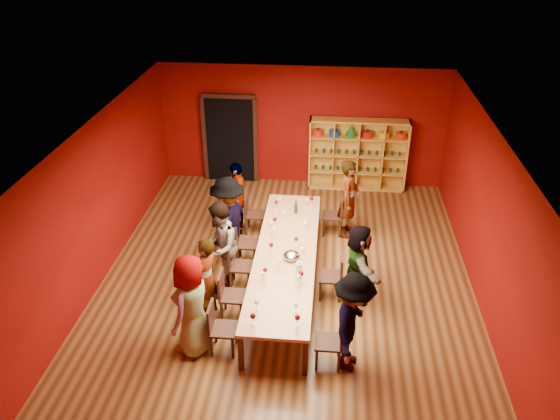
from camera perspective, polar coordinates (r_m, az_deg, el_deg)
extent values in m
cube|color=#543116|center=(10.40, 0.58, -7.97)|extent=(7.10, 9.10, 0.02)
cube|color=#6D0805|center=(13.64, 2.33, 8.74)|extent=(7.10, 0.02, 3.00)
cube|color=#6D0805|center=(10.43, -18.97, 0.23)|extent=(0.02, 9.10, 3.00)
cube|color=#6D0805|center=(9.94, 21.23, -1.70)|extent=(0.02, 9.10, 3.00)
cube|color=silver|center=(8.90, 0.68, 7.69)|extent=(7.10, 9.10, 0.02)
cube|color=#B77F4C|center=(9.97, 0.60, -4.64)|extent=(1.10, 4.50, 0.06)
cube|color=black|center=(8.58, -4.11, -14.63)|extent=(0.08, 0.08, 0.69)
cube|color=black|center=(12.05, -0.81, -0.25)|extent=(0.08, 0.08, 0.69)
cube|color=black|center=(8.50, 2.65, -15.10)|extent=(0.08, 0.08, 0.69)
cube|color=black|center=(11.99, 3.85, -0.47)|extent=(0.08, 0.08, 0.69)
cube|color=black|center=(13.93, -5.20, 7.32)|extent=(1.20, 0.14, 2.20)
cube|color=black|center=(13.48, -5.47, 11.75)|extent=(1.32, 0.06, 0.10)
cube|color=black|center=(14.00, -7.88, 7.28)|extent=(0.10, 0.06, 2.20)
cube|color=black|center=(13.77, -2.56, 7.14)|extent=(0.10, 0.06, 2.20)
cube|color=gold|center=(13.64, 3.14, 6.00)|extent=(0.04, 0.40, 1.80)
cube|color=gold|center=(13.76, 13.04, 5.47)|extent=(0.04, 0.40, 1.80)
cube|color=gold|center=(13.33, 8.38, 9.23)|extent=(2.40, 0.40, 0.04)
cube|color=gold|center=(14.02, 7.87, 2.46)|extent=(2.40, 0.40, 0.04)
cube|color=gold|center=(13.83, 8.10, 6.07)|extent=(2.40, 0.02, 1.80)
cube|color=gold|center=(13.84, 7.99, 4.05)|extent=(2.36, 0.38, 0.03)
cube|color=gold|center=(13.65, 8.12, 5.76)|extent=(2.36, 0.38, 0.03)
cube|color=gold|center=(13.48, 8.25, 7.51)|extent=(2.36, 0.38, 0.03)
cube|color=gold|center=(13.63, 5.59, 5.89)|extent=(0.03, 0.38, 1.76)
cube|color=gold|center=(13.65, 8.12, 5.76)|extent=(0.03, 0.38, 1.76)
cube|color=gold|center=(13.69, 10.63, 5.62)|extent=(0.03, 0.38, 1.76)
cylinder|color=red|center=(13.43, 3.98, 8.08)|extent=(0.26, 0.26, 0.15)
sphere|color=black|center=(13.40, 3.99, 8.46)|extent=(0.05, 0.05, 0.05)
cylinder|color=navy|center=(13.43, 5.70, 8.00)|extent=(0.26, 0.26, 0.15)
sphere|color=black|center=(13.40, 5.72, 8.38)|extent=(0.05, 0.05, 0.05)
cylinder|color=#1B6C22|center=(13.45, 7.41, 7.77)|extent=(0.26, 0.26, 0.08)
cone|color=#1B6C22|center=(13.40, 7.45, 8.37)|extent=(0.24, 0.24, 0.22)
cylinder|color=#9D1611|center=(13.46, 9.13, 7.82)|extent=(0.26, 0.26, 0.15)
sphere|color=black|center=(13.43, 9.17, 8.20)|extent=(0.05, 0.05, 0.05)
cylinder|color=gold|center=(13.49, 10.84, 7.72)|extent=(0.26, 0.26, 0.15)
sphere|color=black|center=(13.46, 10.88, 8.09)|extent=(0.05, 0.05, 0.05)
cylinder|color=red|center=(13.54, 12.54, 7.61)|extent=(0.26, 0.26, 0.15)
sphere|color=black|center=(13.50, 12.58, 7.98)|extent=(0.05, 0.05, 0.05)
cylinder|color=#1B3220|center=(13.79, 3.76, 4.50)|extent=(0.07, 0.07, 0.10)
cylinder|color=#1B3220|center=(13.79, 4.53, 4.47)|extent=(0.07, 0.07, 0.10)
cylinder|color=#1B3220|center=(13.79, 5.30, 4.43)|extent=(0.07, 0.07, 0.10)
cylinder|color=#1B3220|center=(13.79, 6.07, 4.39)|extent=(0.07, 0.07, 0.10)
cylinder|color=#1B3220|center=(13.80, 6.84, 4.35)|extent=(0.07, 0.07, 0.10)
cylinder|color=#1B3220|center=(13.80, 7.61, 4.31)|extent=(0.07, 0.07, 0.10)
cylinder|color=#1B3220|center=(13.81, 8.38, 4.27)|extent=(0.07, 0.07, 0.10)
cylinder|color=#1B3220|center=(13.82, 9.15, 4.23)|extent=(0.07, 0.07, 0.10)
cylinder|color=#1B3220|center=(13.84, 9.91, 4.19)|extent=(0.07, 0.07, 0.10)
cylinder|color=#1B3220|center=(13.86, 10.67, 4.15)|extent=(0.07, 0.07, 0.10)
cylinder|color=#1B3220|center=(13.87, 11.44, 4.11)|extent=(0.07, 0.07, 0.10)
cylinder|color=#1B3220|center=(13.90, 12.19, 4.07)|extent=(0.07, 0.07, 0.10)
cylinder|color=#1B3220|center=(13.61, 3.82, 6.22)|extent=(0.07, 0.07, 0.10)
cylinder|color=#1B3220|center=(13.61, 4.61, 6.19)|extent=(0.07, 0.07, 0.10)
cylinder|color=#1B3220|center=(13.61, 5.39, 6.15)|extent=(0.07, 0.07, 0.10)
cylinder|color=#1B3220|center=(13.61, 6.17, 6.11)|extent=(0.07, 0.07, 0.10)
cylinder|color=#1B3220|center=(13.61, 6.95, 6.07)|extent=(0.07, 0.07, 0.10)
cylinder|color=#1B3220|center=(13.62, 7.73, 6.03)|extent=(0.07, 0.07, 0.10)
cylinder|color=#1B3220|center=(13.63, 8.52, 5.99)|extent=(0.07, 0.07, 0.10)
cylinder|color=#1B3220|center=(13.64, 9.29, 5.95)|extent=(0.07, 0.07, 0.10)
cylinder|color=#1B3220|center=(13.66, 10.07, 5.90)|extent=(0.07, 0.07, 0.10)
cylinder|color=#1B3220|center=(13.67, 10.85, 5.86)|extent=(0.07, 0.07, 0.10)
cylinder|color=#1B3220|center=(13.69, 11.62, 5.81)|extent=(0.07, 0.07, 0.10)
cylinder|color=#1B3220|center=(13.71, 12.39, 5.76)|extent=(0.07, 0.07, 0.10)
cube|color=black|center=(8.86, -5.94, -12.27)|extent=(0.42, 0.42, 0.04)
cube|color=black|center=(8.74, -7.26, -10.99)|extent=(0.04, 0.40, 0.44)
cube|color=black|center=(8.92, -7.17, -13.98)|extent=(0.04, 0.04, 0.41)
cube|color=black|center=(8.86, -4.96, -14.18)|extent=(0.04, 0.04, 0.41)
cube|color=black|center=(9.17, -6.73, -12.53)|extent=(0.04, 0.04, 0.41)
cube|color=black|center=(9.11, -4.58, -12.72)|extent=(0.04, 0.04, 0.41)
imported|color=silver|center=(8.67, -9.20, -9.78)|extent=(0.70, 0.95, 1.75)
cube|color=black|center=(9.49, -4.98, -8.94)|extent=(0.42, 0.42, 0.04)
cube|color=black|center=(9.38, -6.19, -7.70)|extent=(0.04, 0.40, 0.44)
cube|color=black|center=(9.53, -6.12, -10.56)|extent=(0.04, 0.04, 0.41)
cube|color=black|center=(9.48, -4.07, -10.72)|extent=(0.04, 0.04, 0.41)
cube|color=black|center=(9.79, -5.74, -9.29)|extent=(0.04, 0.04, 0.41)
cube|color=black|center=(9.74, -3.75, -9.44)|extent=(0.04, 0.04, 0.41)
imported|color=#15173A|center=(9.37, -7.73, -7.10)|extent=(0.58, 0.67, 1.54)
cube|color=black|center=(10.19, -4.11, -5.88)|extent=(0.42, 0.42, 0.04)
cube|color=black|center=(10.08, -5.23, -4.69)|extent=(0.04, 0.40, 0.44)
cube|color=black|center=(10.21, -5.17, -7.40)|extent=(0.04, 0.04, 0.41)
cube|color=black|center=(10.16, -3.27, -7.53)|extent=(0.04, 0.04, 0.41)
cube|color=black|center=(10.48, -4.84, -6.29)|extent=(0.04, 0.04, 0.41)
cube|color=black|center=(10.43, -2.99, -6.41)|extent=(0.04, 0.04, 0.41)
imported|color=#5884B6|center=(10.01, -6.29, -3.74)|extent=(0.49, 0.85, 1.71)
cube|color=black|center=(10.82, -3.45, -3.54)|extent=(0.42, 0.42, 0.04)
cube|color=black|center=(10.72, -4.50, -2.40)|extent=(0.04, 0.40, 0.44)
cube|color=black|center=(10.83, -4.45, -4.97)|extent=(0.04, 0.04, 0.41)
cube|color=black|center=(10.78, -2.66, -5.08)|extent=(0.04, 0.04, 0.41)
cube|color=black|center=(11.11, -4.16, -3.99)|extent=(0.04, 0.04, 0.41)
cube|color=black|center=(11.06, -2.41, -4.09)|extent=(0.04, 0.04, 0.41)
imported|color=beige|center=(10.62, -5.41, -1.20)|extent=(0.74, 1.27, 1.84)
cube|color=black|center=(11.81, -2.60, -0.48)|extent=(0.42, 0.42, 0.04)
cube|color=black|center=(11.71, -3.55, 0.59)|extent=(0.04, 0.40, 0.44)
cube|color=black|center=(11.80, -3.51, -1.79)|extent=(0.04, 0.04, 0.41)
cube|color=black|center=(11.75, -1.87, -1.88)|extent=(0.04, 0.04, 0.41)
cube|color=black|center=(12.09, -3.27, -0.96)|extent=(0.04, 0.04, 0.41)
cube|color=black|center=(12.04, -1.67, -1.05)|extent=(0.04, 0.04, 0.41)
imported|color=#517DA7|center=(11.67, -4.47, 1.28)|extent=(0.55, 1.01, 1.64)
cube|color=black|center=(8.63, 5.08, -13.57)|extent=(0.42, 0.42, 0.04)
cube|color=black|center=(8.48, 6.47, -12.44)|extent=(0.04, 0.40, 0.44)
cube|color=black|center=(8.67, 3.83, -15.37)|extent=(0.04, 0.04, 0.41)
cube|color=black|center=(8.67, 6.16, -15.48)|extent=(0.04, 0.04, 0.41)
cube|color=black|center=(8.91, 3.92, -13.84)|extent=(0.04, 0.04, 0.41)
cube|color=black|center=(8.92, 6.17, -13.94)|extent=(0.04, 0.04, 0.41)
imported|color=pink|center=(8.37, 7.60, -11.59)|extent=(0.67, 1.16, 1.69)
cube|color=black|center=(9.94, 5.29, -6.95)|extent=(0.42, 0.42, 0.04)
cube|color=black|center=(9.81, 6.47, -5.87)|extent=(0.04, 0.40, 0.44)
cube|color=black|center=(9.94, 4.22, -8.53)|extent=(0.04, 0.04, 0.41)
cube|color=black|center=(9.94, 6.20, -8.62)|extent=(0.04, 0.04, 0.41)
cube|color=black|center=(10.21, 4.29, -7.36)|extent=(0.04, 0.04, 0.41)
cube|color=black|center=(10.22, 6.21, -7.45)|extent=(0.04, 0.04, 0.41)
imported|color=#5581B0|center=(9.77, 8.18, -5.54)|extent=(0.72, 1.45, 1.51)
cube|color=black|center=(11.80, 5.48, -0.60)|extent=(0.42, 0.42, 0.04)
cube|color=black|center=(11.69, 6.46, 0.37)|extent=(0.04, 0.40, 0.44)
cube|color=black|center=(11.77, 4.59, -1.92)|extent=(0.04, 0.04, 0.41)
cube|color=black|center=(11.77, 6.24, -2.00)|extent=(0.04, 0.04, 0.41)
cube|color=black|center=(12.06, 4.63, -1.09)|extent=(0.04, 0.04, 0.41)
cube|color=black|center=(12.06, 6.25, -1.17)|extent=(0.04, 0.04, 0.41)
imported|color=#505156|center=(11.60, 7.23, 1.20)|extent=(0.60, 0.72, 1.74)
cylinder|color=white|center=(10.75, 2.72, -1.71)|extent=(0.06, 0.06, 0.01)
cylinder|color=white|center=(10.72, 2.73, -1.45)|extent=(0.01, 0.01, 0.11)
ellipsoid|color=beige|center=(10.68, 2.74, -1.05)|extent=(0.08, 0.08, 0.09)
cylinder|color=white|center=(9.26, 2.21, -7.44)|extent=(0.07, 0.07, 0.01)
cylinder|color=white|center=(9.22, 2.22, -7.13)|extent=(0.01, 0.01, 0.12)
ellipsoid|color=#4E0813|center=(9.16, 2.23, -6.65)|extent=(0.08, 0.08, 0.10)
cylinder|color=white|center=(10.99, 0.35, -0.94)|extent=(0.06, 0.06, 0.01)
cylinder|color=white|center=(10.96, 0.35, -0.67)|extent=(0.01, 0.01, 0.11)
ellipsoid|color=white|center=(10.91, 0.35, -0.26)|extent=(0.08, 0.08, 0.09)
cylinder|color=white|center=(11.51, -0.02, 0.56)|extent=(0.06, 0.06, 0.01)
cylinder|color=white|center=(11.48, -0.02, 0.79)|extent=(0.01, 0.01, 0.10)
ellipsoid|color=beige|center=(11.44, -0.02, 1.15)|extent=(0.07, 0.07, 0.08)
cylinder|color=white|center=(10.76, -0.53, -1.64)|extent=(0.06, 0.06, 0.01)
cylinder|color=white|center=(10.73, -0.53, -1.38)|extent=(0.01, 0.01, 0.11)
ellipsoid|color=#4E0813|center=(10.69, -0.53, -0.98)|extent=(0.08, 0.08, 0.09)
cylinder|color=white|center=(10.16, 1.67, -3.72)|extent=(0.06, 0.06, 0.01)
cylinder|color=white|center=(10.13, 1.68, -3.45)|extent=(0.01, 0.01, 0.11)
ellipsoid|color=#4E0813|center=(10.08, 1.68, -3.04)|extent=(0.08, 0.08, 0.09)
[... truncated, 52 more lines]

